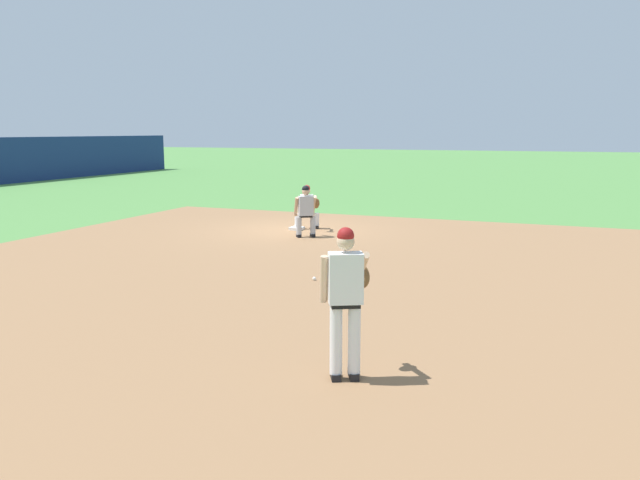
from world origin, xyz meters
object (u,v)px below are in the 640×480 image
at_px(first_base_bag, 297,228).
at_px(first_baseman, 308,205).
at_px(pitcher, 346,294).
at_px(baserunner, 306,209).
at_px(baseball, 314,279).

height_order(first_base_bag, first_baseman, first_baseman).
relative_size(pitcher, first_baseman, 1.39).
distance_m(first_baseman, baserunner, 1.49).
bearing_deg(pitcher, baseball, 26.35).
relative_size(first_base_bag, baseball, 5.14).
relative_size(baseball, pitcher, 0.04).
xyz_separation_m(first_base_bag, pitcher, (-10.31, -5.14, 1.01)).
distance_m(baseball, baserunner, 5.22).
height_order(baseball, pitcher, pitcher).
distance_m(baseball, pitcher, 5.14).
bearing_deg(first_base_bag, baserunner, -145.50).
relative_size(first_base_bag, first_baseman, 0.28).
xyz_separation_m(first_baseman, baserunner, (-1.39, -0.52, 0.06)).
bearing_deg(first_base_bag, baseball, -153.37).
height_order(first_base_bag, pitcher, pitcher).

